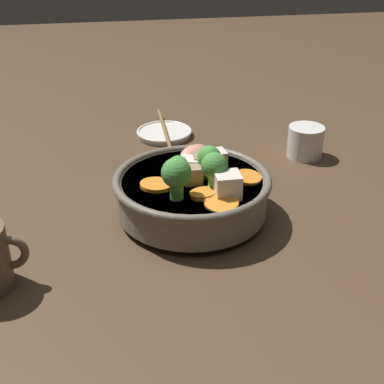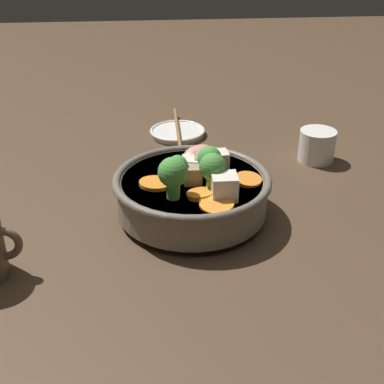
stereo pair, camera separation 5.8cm
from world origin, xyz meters
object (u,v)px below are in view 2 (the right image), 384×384
at_px(stirfry_bowl, 193,190).
at_px(side_saucer, 177,132).
at_px(chopsticks_pair, 177,128).
at_px(tea_cup, 317,145).

relative_size(stirfry_bowl, side_saucer, 2.08).
bearing_deg(chopsticks_pair, stirfry_bowl, -89.71).
bearing_deg(side_saucer, chopsticks_pair, 180.00).
bearing_deg(tea_cup, stirfry_bowl, -143.98).
relative_size(stirfry_bowl, tea_cup, 3.56).
height_order(stirfry_bowl, chopsticks_pair, stirfry_bowl).
xyz_separation_m(stirfry_bowl, side_saucer, (-0.00, 0.32, -0.04)).
relative_size(side_saucer, chopsticks_pair, 0.53).
distance_m(stirfry_bowl, chopsticks_pair, 0.32).
xyz_separation_m(stirfry_bowl, tea_cup, (0.24, 0.18, -0.02)).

